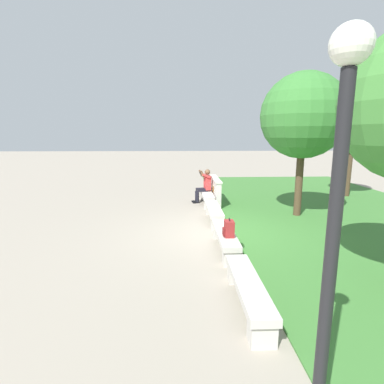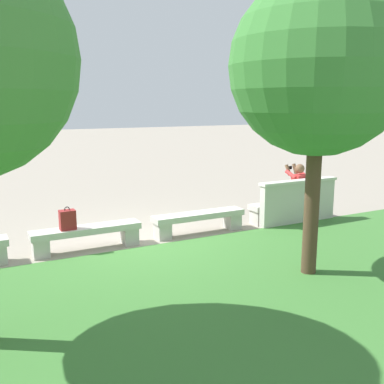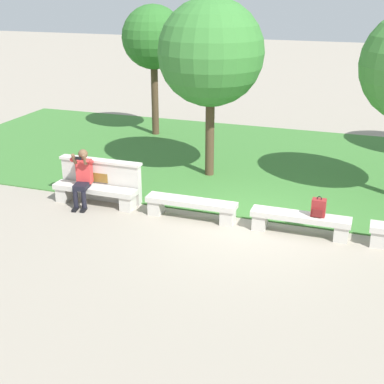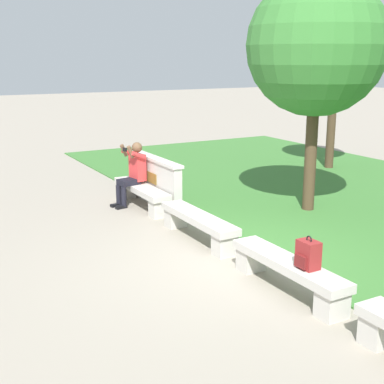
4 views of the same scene
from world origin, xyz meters
name	(u,v)px [view 2 (image 2 of 4)]	position (x,y,z in m)	size (l,w,h in m)	color
ground_plane	(146,241)	(0.00, 0.00, 0.00)	(80.00, 80.00, 0.00)	gray
grass_strip	(288,342)	(0.00, 4.38, 0.01)	(21.18, 8.00, 0.03)	#3D7533
bench_main	(288,207)	(-3.57, 0.00, 0.30)	(2.04, 0.40, 0.45)	beige
bench_near	(199,219)	(-1.19, 0.00, 0.30)	(2.04, 0.40, 0.45)	beige
bench_mid	(87,234)	(1.19, 0.00, 0.30)	(2.04, 0.40, 0.45)	beige
backrest_wall_with_plaque	(298,201)	(-3.57, 0.34, 0.52)	(2.07, 0.24, 1.01)	beige
person_photographer	(295,188)	(-3.82, -0.08, 0.74)	(0.52, 0.77, 1.32)	black
backpack	(67,220)	(1.53, 0.02, 0.63)	(0.28, 0.24, 0.43)	maroon
tree_right_background	(319,67)	(-1.67, 2.85, 3.24)	(2.68, 2.68, 4.59)	#4C3826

